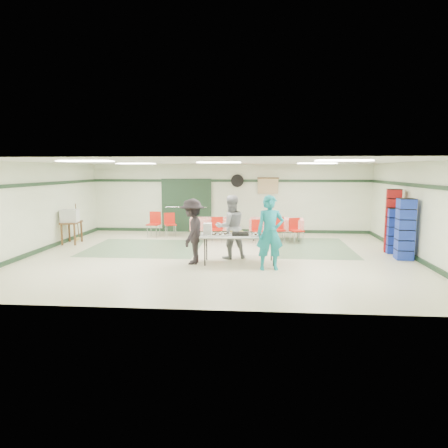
# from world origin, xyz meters

# --- Properties ---
(floor) EXTENTS (11.00, 11.00, 0.00)m
(floor) POSITION_xyz_m (0.00, 0.00, 0.00)
(floor) COLOR beige
(floor) RESTS_ON ground
(ceiling) EXTENTS (11.00, 11.00, 0.00)m
(ceiling) POSITION_xyz_m (0.00, 0.00, 2.70)
(ceiling) COLOR silver
(ceiling) RESTS_ON wall_back
(wall_back) EXTENTS (11.00, 0.00, 11.00)m
(wall_back) POSITION_xyz_m (0.00, 4.50, 1.35)
(wall_back) COLOR silver
(wall_back) RESTS_ON floor
(wall_front) EXTENTS (11.00, 0.00, 11.00)m
(wall_front) POSITION_xyz_m (0.00, -4.50, 1.35)
(wall_front) COLOR silver
(wall_front) RESTS_ON floor
(wall_left) EXTENTS (0.00, 9.00, 9.00)m
(wall_left) POSITION_xyz_m (-5.50, 0.00, 1.35)
(wall_left) COLOR silver
(wall_left) RESTS_ON floor
(wall_right) EXTENTS (0.00, 9.00, 9.00)m
(wall_right) POSITION_xyz_m (5.50, 0.00, 1.35)
(wall_right) COLOR silver
(wall_right) RESTS_ON floor
(trim_back) EXTENTS (11.00, 0.06, 0.10)m
(trim_back) POSITION_xyz_m (0.00, 4.47, 2.05)
(trim_back) COLOR #1B331F
(trim_back) RESTS_ON wall_back
(baseboard_back) EXTENTS (11.00, 0.06, 0.12)m
(baseboard_back) POSITION_xyz_m (0.00, 4.47, 0.06)
(baseboard_back) COLOR #1B331F
(baseboard_back) RESTS_ON floor
(trim_left) EXTENTS (0.06, 9.00, 0.10)m
(trim_left) POSITION_xyz_m (-5.47, 0.00, 2.05)
(trim_left) COLOR #1B331F
(trim_left) RESTS_ON wall_back
(baseboard_left) EXTENTS (0.06, 9.00, 0.12)m
(baseboard_left) POSITION_xyz_m (-5.47, 0.00, 0.06)
(baseboard_left) COLOR #1B331F
(baseboard_left) RESTS_ON floor
(trim_right) EXTENTS (0.06, 9.00, 0.10)m
(trim_right) POSITION_xyz_m (5.47, 0.00, 2.05)
(trim_right) COLOR #1B331F
(trim_right) RESTS_ON wall_back
(baseboard_right) EXTENTS (0.06, 9.00, 0.12)m
(baseboard_right) POSITION_xyz_m (5.47, 0.00, 0.06)
(baseboard_right) COLOR #1B331F
(baseboard_right) RESTS_ON floor
(green_patch_a) EXTENTS (3.50, 3.00, 0.01)m
(green_patch_a) POSITION_xyz_m (-2.50, 1.00, 0.00)
(green_patch_a) COLOR #5E7B59
(green_patch_a) RESTS_ON floor
(green_patch_b) EXTENTS (2.50, 3.50, 0.01)m
(green_patch_b) POSITION_xyz_m (2.80, 1.50, 0.00)
(green_patch_b) COLOR #5E7B59
(green_patch_b) RESTS_ON floor
(double_door_left) EXTENTS (0.90, 0.06, 2.10)m
(double_door_left) POSITION_xyz_m (-2.20, 4.44, 1.05)
(double_door_left) COLOR gray
(double_door_left) RESTS_ON floor
(double_door_right) EXTENTS (0.90, 0.06, 2.10)m
(double_door_right) POSITION_xyz_m (-1.25, 4.44, 1.05)
(double_door_right) COLOR gray
(double_door_right) RESTS_ON floor
(door_frame) EXTENTS (2.00, 0.03, 2.15)m
(door_frame) POSITION_xyz_m (-1.73, 4.42, 1.05)
(door_frame) COLOR #1B331F
(door_frame) RESTS_ON floor
(wall_fan) EXTENTS (0.50, 0.10, 0.50)m
(wall_fan) POSITION_xyz_m (0.30, 4.44, 2.05)
(wall_fan) COLOR black
(wall_fan) RESTS_ON wall_back
(scroll_banner) EXTENTS (0.80, 0.02, 0.60)m
(scroll_banner) POSITION_xyz_m (1.50, 4.44, 1.85)
(scroll_banner) COLOR tan
(scroll_banner) RESTS_ON wall_back
(serving_table) EXTENTS (2.10, 0.94, 0.76)m
(serving_table) POSITION_xyz_m (0.61, -0.85, 0.72)
(serving_table) COLOR #ABABA6
(serving_table) RESTS_ON floor
(sheet_tray_right) EXTENTS (0.59, 0.46, 0.02)m
(sheet_tray_right) POSITION_xyz_m (1.20, -0.88, 0.77)
(sheet_tray_right) COLOR silver
(sheet_tray_right) RESTS_ON serving_table
(sheet_tray_mid) EXTENTS (0.66, 0.51, 0.02)m
(sheet_tray_mid) POSITION_xyz_m (0.57, -0.70, 0.77)
(sheet_tray_mid) COLOR silver
(sheet_tray_mid) RESTS_ON serving_table
(sheet_tray_left) EXTENTS (0.59, 0.46, 0.02)m
(sheet_tray_left) POSITION_xyz_m (0.05, -0.93, 0.77)
(sheet_tray_left) COLOR silver
(sheet_tray_left) RESTS_ON serving_table
(baking_pan) EXTENTS (0.45, 0.29, 0.08)m
(baking_pan) POSITION_xyz_m (0.64, -0.89, 0.80)
(baking_pan) COLOR black
(baking_pan) RESTS_ON serving_table
(foam_box_stack) EXTENTS (0.23, 0.21, 0.30)m
(foam_box_stack) POSITION_xyz_m (-0.24, -0.80, 0.91)
(foam_box_stack) COLOR white
(foam_box_stack) RESTS_ON serving_table
(volunteer_teal) EXTENTS (0.73, 0.53, 1.86)m
(volunteer_teal) POSITION_xyz_m (1.40, -1.47, 0.93)
(volunteer_teal) COLOR #137C89
(volunteer_teal) RESTS_ON floor
(volunteer_grey) EXTENTS (1.05, 0.94, 1.78)m
(volunteer_grey) POSITION_xyz_m (0.34, -0.27, 0.89)
(volunteer_grey) COLOR gray
(volunteer_grey) RESTS_ON floor
(volunteer_dark) EXTENTS (0.69, 1.14, 1.73)m
(volunteer_dark) POSITION_xyz_m (-0.62, -0.98, 0.86)
(volunteer_dark) COLOR black
(volunteer_dark) RESTS_ON floor
(dining_table_a) EXTENTS (1.91, 0.92, 0.77)m
(dining_table_a) POSITION_xyz_m (1.77, 2.82, 0.57)
(dining_table_a) COLOR red
(dining_table_a) RESTS_ON floor
(dining_table_b) EXTENTS (1.83, 0.97, 0.77)m
(dining_table_b) POSITION_xyz_m (-0.43, 2.82, 0.57)
(dining_table_b) COLOR red
(dining_table_b) RESTS_ON floor
(chair_a) EXTENTS (0.48, 0.48, 0.89)m
(chair_a) POSITION_xyz_m (1.81, 2.25, 0.54)
(chair_a) COLOR red
(chair_a) RESTS_ON floor
(chair_b) EXTENTS (0.47, 0.47, 0.79)m
(chair_b) POSITION_xyz_m (1.11, 2.24, 0.48)
(chair_b) COLOR red
(chair_b) RESTS_ON floor
(chair_c) EXTENTS (0.52, 0.52, 0.85)m
(chair_c) POSITION_xyz_m (2.39, 2.25, 0.52)
(chair_c) COLOR red
(chair_c) RESTS_ON floor
(chair_d) EXTENTS (0.43, 0.43, 0.86)m
(chair_d) POSITION_xyz_m (-0.29, 2.25, 0.53)
(chair_d) COLOR red
(chair_d) RESTS_ON floor
(chair_loose_a) EXTENTS (0.53, 0.53, 0.88)m
(chair_loose_a) POSITION_xyz_m (-2.16, 3.30, 0.54)
(chair_loose_a) COLOR red
(chair_loose_a) RESTS_ON floor
(chair_loose_b) EXTENTS (0.49, 0.49, 0.93)m
(chair_loose_b) POSITION_xyz_m (-2.71, 3.11, 0.57)
(chair_loose_b) COLOR red
(chair_loose_b) RESTS_ON floor
(crate_stack_blue_a) EXTENTS (0.46, 0.46, 1.71)m
(crate_stack_blue_a) POSITION_xyz_m (5.15, -0.05, 0.85)
(crate_stack_blue_a) COLOR #1A309D
(crate_stack_blue_a) RESTS_ON floor
(crate_stack_red) EXTENTS (0.51, 0.51, 1.91)m
(crate_stack_red) POSITION_xyz_m (5.15, 0.99, 0.96)
(crate_stack_red) COLOR #9E120F
(crate_stack_red) RESTS_ON floor
(crate_stack_blue_b) EXTENTS (0.44, 0.44, 1.36)m
(crate_stack_blue_b) POSITION_xyz_m (5.15, 0.83, 0.68)
(crate_stack_blue_b) COLOR #1A309D
(crate_stack_blue_b) RESTS_ON floor
(printer_table) EXTENTS (0.60, 0.86, 0.74)m
(printer_table) POSITION_xyz_m (-5.15, 1.55, 0.63)
(printer_table) COLOR brown
(printer_table) RESTS_ON floor
(office_printer) EXTENTS (0.61, 0.56, 0.42)m
(office_printer) POSITION_xyz_m (-5.15, 1.46, 0.96)
(office_printer) COLOR #B7B7B2
(office_printer) RESTS_ON printer_table
(broom) EXTENTS (0.06, 0.21, 1.28)m
(broom) POSITION_xyz_m (-5.23, 2.17, 0.67)
(broom) COLOR brown
(broom) RESTS_ON floor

